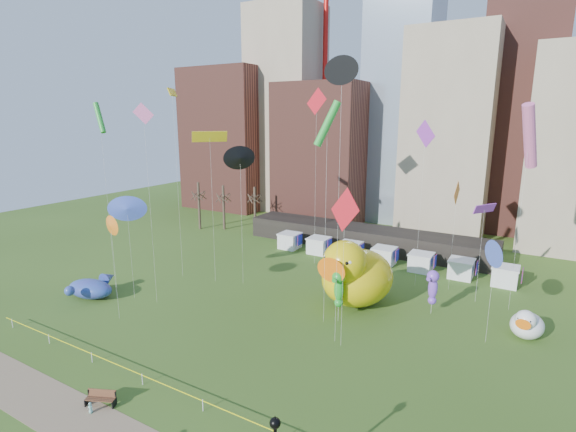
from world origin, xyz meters
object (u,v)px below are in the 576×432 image
Objects in this scene: seahorse_purple at (433,285)px; whale_inflatable at (92,288)px; small_duck at (527,324)px; big_duck at (355,274)px; seahorse_green at (339,286)px; park_bench at (101,397)px; toddler at (90,408)px.

whale_inflatable is at bearing -140.34° from seahorse_purple.
whale_inflatable is at bearing -152.13° from small_duck.
big_duck is 2.00× the size of seahorse_green.
park_bench is (-9.12, -20.30, -3.13)m from seahorse_green.
big_duck reaches higher than park_bench.
big_duck is at bearing -149.33° from seahorse_purple.
big_duck is at bearing 15.88° from whale_inflatable.
seahorse_purple is 32.32m from toddler.
seahorse_purple is 2.18× the size of park_bench.
seahorse_purple is at bearing 42.73° from toddler.
big_duck is at bearing -166.17° from small_duck.
small_duck reaches higher than toddler.
park_bench is at bearing -125.07° from small_duck.
whale_inflatable is at bearing 127.77° from toddler.
small_duck is at bearing 13.35° from big_duck.
toddler is at bearing -105.22° from seahorse_purple.
seahorse_purple is 37.16m from whale_inflatable.
seahorse_purple is at bearing 33.88° from park_bench.
big_duck reaches higher than whale_inflatable.
small_duck is at bearing 8.09° from whale_inflatable.
whale_inflatable is at bearing -158.16° from seahorse_green.
seahorse_green is 22.47m from park_bench.
seahorse_green is 1.11× the size of seahorse_purple.
seahorse_purple is 0.67× the size of whale_inflatable.
whale_inflatable is 20.76m from park_bench.
whale_inflatable is 8.92× the size of toddler.
seahorse_green is (0.03, -4.28, 0.18)m from big_duck.
seahorse_green is at bearing -124.61° from seahorse_purple.
big_duck is 29.38m from whale_inflatable.
big_duck is 2.23× the size of seahorse_purple.
seahorse_purple is (-8.63, 0.78, 1.82)m from small_duck.
small_duck is 5.21× the size of toddler.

